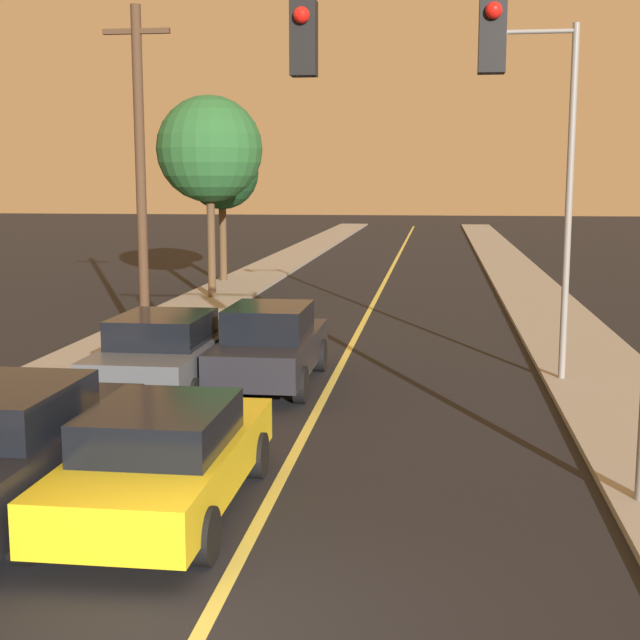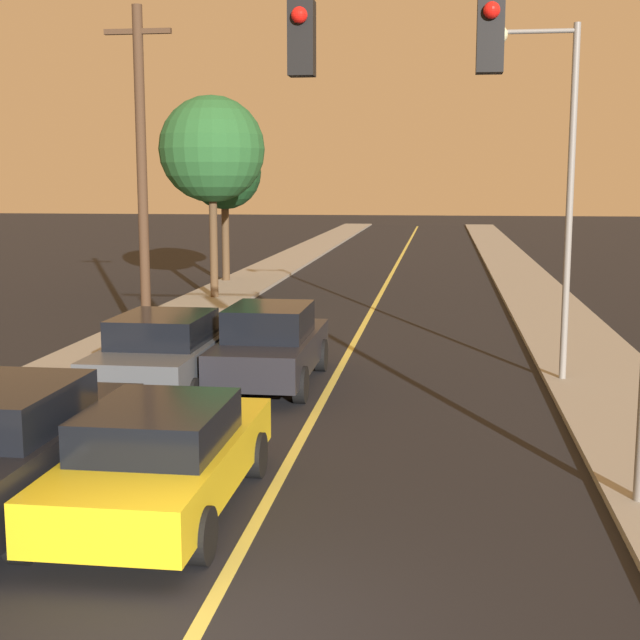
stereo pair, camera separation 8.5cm
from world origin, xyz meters
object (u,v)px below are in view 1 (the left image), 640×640
car_near_lane_second (270,345)px  streetlamp_right (550,155)px  traffic_signal_mast (525,121)px  utility_pole_left (141,173)px  car_near_lane_front (165,456)px  car_outer_lane_second (166,353)px  car_outer_lane_front (13,446)px  tree_left_far (210,150)px  tree_left_near (222,173)px

car_near_lane_second → streetlamp_right: 6.71m
traffic_signal_mast → utility_pole_left: size_ratio=0.82×
car_near_lane_front → car_outer_lane_second: bearing=107.1°
car_near_lane_front → streetlamp_right: streetlamp_right is taller
car_outer_lane_front → streetlamp_right: 11.64m
car_near_lane_front → car_outer_lane_second: (-1.90, 6.18, 0.06)m
car_outer_lane_second → streetlamp_right: streetlamp_right is taller
traffic_signal_mast → utility_pole_left: (-8.02, 9.42, -0.54)m
car_outer_lane_second → streetlamp_right: bearing=14.0°
utility_pole_left → tree_left_far: utility_pole_left is taller
car_near_lane_front → tree_left_near: 25.55m
car_near_lane_second → tree_left_far: tree_left_far is taller
traffic_signal_mast → tree_left_near: bearing=111.9°
car_near_lane_second → tree_left_far: size_ratio=0.67×
car_near_lane_front → car_outer_lane_front: car_outer_lane_front is taller
car_near_lane_front → streetlamp_right: size_ratio=0.66×
car_outer_lane_second → traffic_signal_mast: bearing=-40.2°
streetlamp_right → traffic_signal_mast: bearing=-99.3°
traffic_signal_mast → streetlamp_right: (1.16, 7.09, -0.21)m
car_near_lane_second → tree_left_near: tree_left_near is taller
traffic_signal_mast → car_outer_lane_second: bearing=139.8°
traffic_signal_mast → utility_pole_left: bearing=130.4°
streetlamp_right → tree_left_far: size_ratio=1.02×
utility_pole_left → traffic_signal_mast: bearing=-49.6°
car_near_lane_second → traffic_signal_mast: traffic_signal_mast is taller
car_outer_lane_front → traffic_signal_mast: traffic_signal_mast is taller
car_near_lane_front → utility_pole_left: (-3.71, 10.35, 3.55)m
car_outer_lane_second → traffic_signal_mast: size_ratio=0.72×
car_near_lane_front → tree_left_near: size_ratio=0.80×
car_near_lane_second → utility_pole_left: utility_pole_left is taller
car_outer_lane_front → streetlamp_right: (7.37, 8.18, 3.77)m
utility_pole_left → tree_left_near: 14.47m
car_near_lane_front → car_outer_lane_front: size_ratio=0.97×
car_near_lane_front → tree_left_far: bearing=102.6°
streetlamp_right → tree_left_near: (-10.71, 16.73, -0.21)m
tree_left_far → tree_left_near: bearing=99.3°
car_outer_lane_front → car_outer_lane_second: car_outer_lane_front is taller
car_near_lane_second → tree_left_near: bearing=106.5°
car_outer_lane_second → tree_left_far: tree_left_far is taller
traffic_signal_mast → streetlamp_right: streetlamp_right is taller
car_outer_lane_front → utility_pole_left: size_ratio=0.60×
car_near_lane_front → traffic_signal_mast: 6.01m
utility_pole_left → tree_left_far: (-0.69, 9.23, 0.86)m
car_near_lane_second → tree_left_near: (-5.24, 17.65, 3.56)m
utility_pole_left → tree_left_near: size_ratio=1.39×
car_near_lane_front → tree_left_far: size_ratio=0.68×
tree_left_near → car_outer_lane_second: bearing=-79.8°
car_outer_lane_second → tree_left_near: 19.20m
streetlamp_right → utility_pole_left: (-9.18, 2.34, -0.33)m
tree_left_near → car_outer_lane_front: bearing=-82.4°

